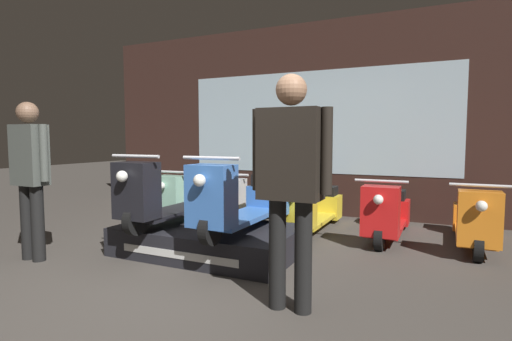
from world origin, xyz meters
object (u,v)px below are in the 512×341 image
(scooter_backrow_4, at_px, (475,220))
(scooter_backrow_1, at_px, (250,203))
(scooter_backrow_3, at_px, (387,213))
(person_right_browsing, at_px, (291,171))
(scooter_backrow_2, at_px, (313,208))
(scooter_display_left, at_px, (175,196))
(person_left_browsing, at_px, (30,170))
(scooter_display_right, at_px, (243,201))
(scooter_backrow_0, at_px, (194,198))

(scooter_backrow_4, bearing_deg, scooter_backrow_1, 180.00)
(scooter_backrow_3, bearing_deg, person_right_browsing, -98.20)
(scooter_backrow_2, height_order, scooter_backrow_4, same)
(scooter_backrow_4, bearing_deg, scooter_display_left, -152.93)
(scooter_backrow_4, relative_size, person_right_browsing, 0.98)
(scooter_backrow_1, height_order, person_left_browsing, person_left_browsing)
(scooter_backrow_2, relative_size, person_right_browsing, 0.98)
(scooter_display_left, bearing_deg, person_left_browsing, -138.76)
(scooter_backrow_1, distance_m, scooter_backrow_4, 2.97)
(scooter_backrow_3, relative_size, person_left_browsing, 1.03)
(scooter_backrow_4, bearing_deg, scooter_display_right, -144.61)
(scooter_display_right, height_order, person_right_browsing, person_right_browsing)
(scooter_display_right, bearing_deg, scooter_backrow_2, 80.20)
(person_left_browsing, bearing_deg, scooter_display_right, 26.03)
(scooter_backrow_3, bearing_deg, scooter_display_left, -143.26)
(scooter_backrow_1, bearing_deg, scooter_backrow_2, 0.00)
(scooter_backrow_2, relative_size, scooter_backrow_4, 1.00)
(scooter_display_right, height_order, scooter_backrow_3, scooter_display_right)
(scooter_display_left, height_order, scooter_backrow_4, scooter_display_left)
(scooter_backrow_0, relative_size, person_right_browsing, 0.98)
(scooter_display_left, xyz_separation_m, scooter_backrow_4, (3.14, 1.60, -0.31))
(scooter_backrow_4, xyz_separation_m, person_left_browsing, (-4.24, -2.57, 0.63))
(person_right_browsing, bearing_deg, scooter_display_left, 151.31)
(person_right_browsing, bearing_deg, person_left_browsing, 180.00)
(scooter_backrow_1, relative_size, scooter_backrow_2, 1.00)
(scooter_backrow_0, bearing_deg, scooter_backrow_3, 0.00)
(scooter_backrow_0, bearing_deg, person_left_browsing, -96.37)
(scooter_display_left, bearing_deg, scooter_backrow_4, 27.07)
(person_left_browsing, bearing_deg, scooter_backrow_4, 31.24)
(scooter_backrow_2, xyz_separation_m, person_left_browsing, (-2.27, -2.57, 0.63))
(scooter_display_left, distance_m, person_left_browsing, 1.51)
(scooter_backrow_1, distance_m, scooter_backrow_2, 0.99)
(scooter_backrow_4, bearing_deg, scooter_backrow_0, 180.00)
(scooter_display_right, bearing_deg, person_left_browsing, -153.97)
(scooter_backrow_1, height_order, scooter_backrow_4, same)
(scooter_backrow_2, distance_m, scooter_backrow_3, 0.99)
(scooter_backrow_0, height_order, scooter_backrow_4, same)
(scooter_backrow_2, height_order, person_left_browsing, person_left_browsing)
(scooter_backrow_0, relative_size, scooter_backrow_1, 1.00)
(scooter_display_left, distance_m, scooter_display_right, 0.88)
(scooter_display_right, bearing_deg, scooter_display_left, 180.00)
(person_left_browsing, bearing_deg, person_right_browsing, -0.00)
(scooter_display_left, relative_size, scooter_backrow_0, 1.00)
(scooter_backrow_0, bearing_deg, person_right_browsing, -44.75)
(scooter_display_right, height_order, scooter_backrow_1, scooter_display_right)
(scooter_display_right, bearing_deg, scooter_backrow_4, 35.39)
(person_left_browsing, bearing_deg, scooter_backrow_3, 38.34)
(scooter_backrow_4, distance_m, person_left_browsing, 5.00)
(person_left_browsing, bearing_deg, scooter_display_left, 41.24)
(scooter_backrow_2, xyz_separation_m, scooter_backrow_4, (1.98, 0.00, 0.00))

